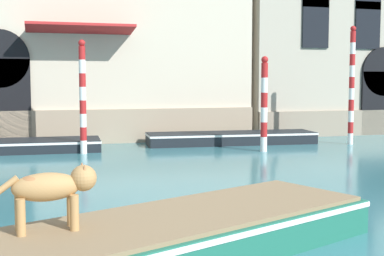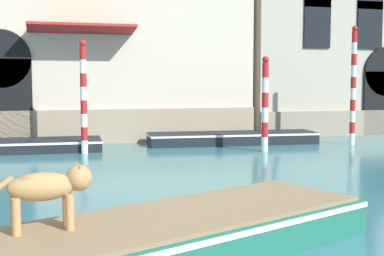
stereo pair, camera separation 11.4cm
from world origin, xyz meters
name	(u,v)px [view 1 (the left image)]	position (x,y,z in m)	size (l,w,h in m)	color
palazzo_right	(356,5)	(15.54, 24.10, 6.34)	(13.20, 6.13, 12.72)	#B2A893
boat_foreground	(151,240)	(1.20, 6.88, 0.32)	(7.59, 4.69, 0.61)	#1E6651
dog_on_deck	(54,188)	(-0.10, 6.76, 1.16)	(1.28, 0.45, 0.85)	tan
boat_moored_near_palazzo	(24,145)	(-0.76, 19.51, 0.22)	(5.44, 2.20, 0.41)	black
boat_moored_far	(231,138)	(7.12, 19.60, 0.24)	(6.81, 2.12, 0.46)	black
mooring_pole_0	(264,104)	(7.42, 17.13, 1.70)	(0.25, 0.25, 3.36)	white
mooring_pole_1	(352,85)	(11.56, 18.13, 2.33)	(0.22, 0.22, 4.62)	white
mooring_pole_2	(83,97)	(1.23, 18.34, 1.97)	(0.24, 0.24, 3.90)	white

